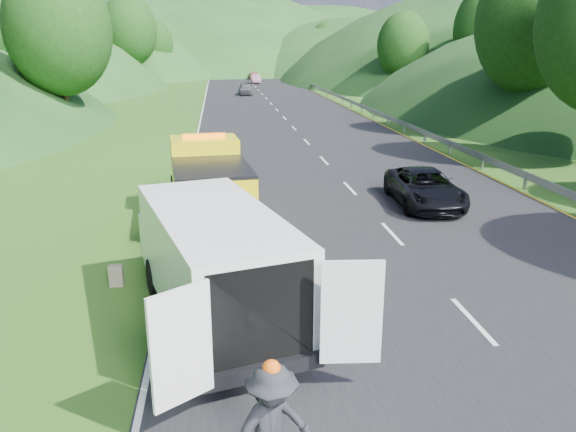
{
  "coord_description": "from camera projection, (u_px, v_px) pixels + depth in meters",
  "views": [
    {
      "loc": [
        -2.42,
        -12.59,
        5.86
      ],
      "look_at": [
        -0.6,
        2.19,
        1.3
      ],
      "focal_mm": 35.0,
      "sensor_mm": 36.0,
      "label": 1
    }
  ],
  "objects": [
    {
      "name": "ground",
      "position": [
        323.0,
        291.0,
        13.94
      ],
      "size": [
        320.0,
        320.0,
        0.0
      ],
      "primitive_type": "plane",
      "color": "#38661E",
      "rests_on": "ground"
    },
    {
      "name": "road_surface",
      "position": [
        277.0,
        110.0,
        52.25
      ],
      "size": [
        14.0,
        200.0,
        0.02
      ],
      "primitive_type": "cube",
      "color": "black",
      "rests_on": "ground"
    },
    {
      "name": "guardrail",
      "position": [
        329.0,
        97.0,
        64.97
      ],
      "size": [
        0.06,
        140.0,
        1.52
      ],
      "primitive_type": "cube",
      "color": "gray",
      "rests_on": "ground"
    },
    {
      "name": "tree_line_left",
      "position": [
        82.0,
        94.0,
        68.68
      ],
      "size": [
        14.0,
        140.0,
        14.0
      ],
      "primitive_type": null,
      "color": "#204E17",
      "rests_on": "ground"
    },
    {
      "name": "tree_line_right",
      "position": [
        413.0,
        91.0,
        73.56
      ],
      "size": [
        14.0,
        140.0,
        14.0
      ],
      "primitive_type": null,
      "color": "#204E17",
      "rests_on": "ground"
    },
    {
      "name": "hills_backdrop",
      "position": [
        252.0,
        69.0,
        142.54
      ],
      "size": [
        201.0,
        288.6,
        44.0
      ],
      "primitive_type": null,
      "color": "#2D5B23",
      "rests_on": "ground"
    },
    {
      "name": "tow_truck",
      "position": [
        208.0,
        180.0,
        19.45
      ],
      "size": [
        3.04,
        6.71,
        2.79
      ],
      "rotation": [
        0.0,
        0.0,
        0.1
      ],
      "color": "black",
      "rests_on": "ground"
    },
    {
      "name": "white_van",
      "position": [
        214.0,
        258.0,
        12.12
      ],
      "size": [
        4.84,
        7.69,
        2.54
      ],
      "rotation": [
        0.0,
        0.0,
        0.27
      ],
      "color": "black",
      "rests_on": "ground"
    },
    {
      "name": "woman",
      "position": [
        194.0,
        274.0,
        14.94
      ],
      "size": [
        0.56,
        0.65,
        1.5
      ],
      "primitive_type": "imported",
      "rotation": [
        0.0,
        0.0,
        1.92
      ],
      "color": "silver",
      "rests_on": "ground"
    },
    {
      "name": "child",
      "position": [
        209.0,
        292.0,
        13.89
      ],
      "size": [
        0.58,
        0.56,
        0.94
      ],
      "primitive_type": "imported",
      "rotation": [
        0.0,
        0.0,
        -0.7
      ],
      "color": "tan",
      "rests_on": "ground"
    },
    {
      "name": "suitcase",
      "position": [
        116.0,
        276.0,
        14.14
      ],
      "size": [
        0.35,
        0.2,
        0.56
      ],
      "primitive_type": "cube",
      "rotation": [
        0.0,
        0.0,
        -0.03
      ],
      "color": "#67634D",
      "rests_on": "ground"
    },
    {
      "name": "passing_suv",
      "position": [
        424.0,
        205.0,
        21.37
      ],
      "size": [
        2.5,
        4.93,
        1.34
      ],
      "primitive_type": "imported",
      "rotation": [
        0.0,
        0.0,
        -0.06
      ],
      "color": "black",
      "rests_on": "ground"
    },
    {
      "name": "dist_car_a",
      "position": [
        246.0,
        95.0,
        67.99
      ],
      "size": [
        1.62,
        4.03,
        1.37
      ],
      "primitive_type": "imported",
      "color": "#48494C",
      "rests_on": "ground"
    },
    {
      "name": "dist_car_b",
      "position": [
        256.0,
        83.0,
        88.19
      ],
      "size": [
        1.37,
        3.91,
        1.29
      ],
      "primitive_type": "imported",
      "color": "#835769",
      "rests_on": "ground"
    },
    {
      "name": "dist_car_c",
      "position": [
        254.0,
        80.0,
        97.8
      ],
      "size": [
        1.78,
        4.38,
        1.27
      ],
      "primitive_type": "imported",
      "color": "#AA6855",
      "rests_on": "ground"
    }
  ]
}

